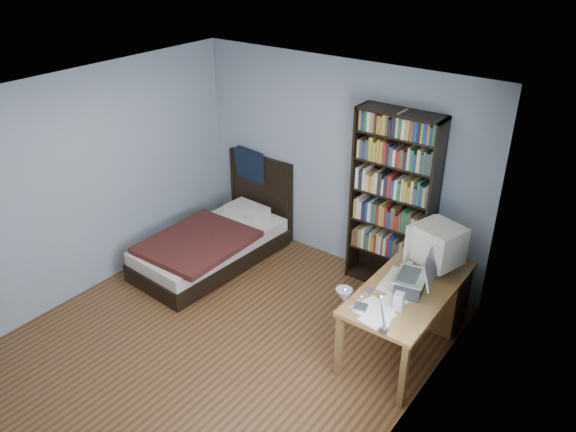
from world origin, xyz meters
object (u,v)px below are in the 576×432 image
object	(u,v)px
desk	(426,292)
soda_can	(409,268)
speaker	(399,301)
crt_monitor	(437,245)
keyboard	(393,280)
desk_lamp	(351,299)
bookshelf	(393,203)
bed	(215,241)
laptop	(412,282)

from	to	relation	value
desk	soda_can	xyz separation A→B (m)	(-0.12, -0.23, 0.37)
desk	speaker	bearing A→B (deg)	-85.62
desk	crt_monitor	distance (m)	0.59
keyboard	speaker	bearing A→B (deg)	-62.52
desk_lamp	soda_can	world-z (taller)	desk_lamp
keyboard	bookshelf	world-z (taller)	bookshelf
soda_can	bed	size ratio (longest dim) A/B	0.05
keyboard	bed	size ratio (longest dim) A/B	0.21
desk	crt_monitor	bearing A→B (deg)	-11.87
desk_lamp	speaker	distance (m)	0.87
laptop	speaker	xyz separation A→B (m)	(0.01, -0.30, -0.04)
desk_lamp	soda_can	xyz separation A→B (m)	(-0.11, 1.34, -0.46)
crt_monitor	laptop	world-z (taller)	crt_monitor
soda_can	desk_lamp	bearing A→B (deg)	-85.27
soda_can	bookshelf	world-z (taller)	bookshelf
desk	crt_monitor	world-z (taller)	crt_monitor
bed	speaker	bearing A→B (deg)	-10.36
crt_monitor	laptop	size ratio (longest dim) A/B	1.19
crt_monitor	bed	xyz separation A→B (m)	(-2.70, -0.32, -0.75)
desk	soda_can	bearing A→B (deg)	-116.68
speaker	soda_can	world-z (taller)	speaker
desk_lamp	bed	bearing A→B (deg)	154.72
desk	bookshelf	world-z (taller)	bookshelf
desk	desk_lamp	size ratio (longest dim) A/B	2.42
bookshelf	bed	distance (m)	2.27
keyboard	soda_can	bearing A→B (deg)	71.76
desk	laptop	world-z (taller)	laptop
keyboard	bookshelf	distance (m)	1.10
laptop	bookshelf	distance (m)	1.25
desk	bookshelf	distance (m)	1.04
crt_monitor	desk_lamp	bearing A→B (deg)	-92.11
keyboard	bookshelf	size ratio (longest dim) A/B	0.21
speaker	soda_can	distance (m)	0.62
bookshelf	bed	size ratio (longest dim) A/B	1.01
desk	laptop	distance (m)	0.68
keyboard	soda_can	xyz separation A→B (m)	(0.05, 0.23, 0.04)
speaker	bed	world-z (taller)	bed
bookshelf	speaker	bearing A→B (deg)	-60.31
bookshelf	crt_monitor	bearing A→B (deg)	-33.47
speaker	bookshelf	world-z (taller)	bookshelf
speaker	keyboard	bearing A→B (deg)	112.83
desk	speaker	xyz separation A→B (m)	(0.06, -0.82, 0.40)
keyboard	desk_lamp	bearing A→B (deg)	-86.64
desk_lamp	keyboard	bearing A→B (deg)	98.38
laptop	keyboard	world-z (taller)	laptop
bed	bookshelf	bearing A→B (deg)	22.05
keyboard	laptop	bearing A→B (deg)	-21.74
keyboard	bookshelf	xyz separation A→B (m)	(-0.51, 0.93, 0.31)
bed	desk_lamp	bearing A→B (deg)	-25.28
desk_lamp	desk	bearing A→B (deg)	89.81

